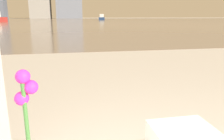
% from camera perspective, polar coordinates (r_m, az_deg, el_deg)
% --- Properties ---
extents(harbor_water, '(180.00, 110.00, 0.01)m').
position_cam_1_polar(harbor_water, '(61.88, -10.76, 12.63)').
color(harbor_water, gray).
rests_on(harbor_water, ground_plane).
extents(harbor_boat_1, '(2.33, 4.71, 1.69)m').
position_cam_1_polar(harbor_boat_1, '(65.17, -2.69, 13.43)').
color(harbor_boat_1, navy).
rests_on(harbor_boat_1, harbor_water).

